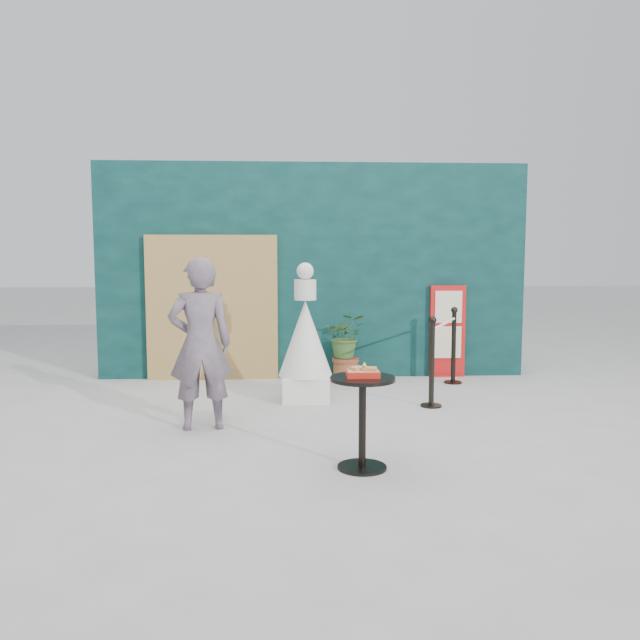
{
  "coord_description": "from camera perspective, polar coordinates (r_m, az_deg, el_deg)",
  "views": [
    {
      "loc": [
        -0.36,
        -5.7,
        1.7
      ],
      "look_at": [
        0.0,
        1.2,
        1.0
      ],
      "focal_mm": 35.0,
      "sensor_mm": 36.0,
      "label": 1
    }
  ],
  "objects": [
    {
      "name": "bamboo_fence",
      "position": [
        8.73,
        -9.82,
        1.1
      ],
      "size": [
        1.8,
        0.08,
        2.0
      ],
      "primitive_type": "cube",
      "color": "tan",
      "rests_on": "ground"
    },
    {
      "name": "back_wall",
      "position": [
        8.86,
        -0.66,
        4.5
      ],
      "size": [
        6.0,
        0.3,
        3.0
      ],
      "primitive_type": "cube",
      "color": "black",
      "rests_on": "ground"
    },
    {
      "name": "menu_board",
      "position": [
        9.0,
        11.58,
        -1.03
      ],
      "size": [
        0.5,
        0.07,
        1.3
      ],
      "color": "red",
      "rests_on": "ground"
    },
    {
      "name": "cafe_table",
      "position": [
        5.04,
        3.9,
        -8.02
      ],
      "size": [
        0.52,
        0.52,
        0.75
      ],
      "color": "black",
      "rests_on": "ground"
    },
    {
      "name": "statue",
      "position": [
        7.38,
        -1.35,
        -2.26
      ],
      "size": [
        0.64,
        0.64,
        1.63
      ],
      "color": "white",
      "rests_on": "ground"
    },
    {
      "name": "woman",
      "position": [
        6.23,
        -10.88,
        -2.16
      ],
      "size": [
        0.68,
        0.51,
        1.7
      ],
      "primitive_type": "imported",
      "rotation": [
        0.0,
        0.0,
        3.31
      ],
      "color": "slate",
      "rests_on": "ground"
    },
    {
      "name": "food_basket",
      "position": [
        4.98,
        3.94,
        -4.78
      ],
      "size": [
        0.26,
        0.19,
        0.11
      ],
      "color": "red",
      "rests_on": "cafe_table"
    },
    {
      "name": "stanchion_barrier",
      "position": [
        7.89,
        11.24,
        -3.11
      ],
      "size": [
        0.84,
        1.54,
        1.03
      ],
      "color": "black",
      "rests_on": "ground"
    },
    {
      "name": "planter",
      "position": [
        8.5,
        2.36,
        -2.04
      ],
      "size": [
        0.55,
        0.48,
        0.94
      ],
      "color": "brown",
      "rests_on": "ground"
    },
    {
      "name": "ground",
      "position": [
        5.96,
        0.61,
        -10.8
      ],
      "size": [
        60.0,
        60.0,
        0.0
      ],
      "primitive_type": "plane",
      "color": "#ADAAA5",
      "rests_on": "ground"
    }
  ]
}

